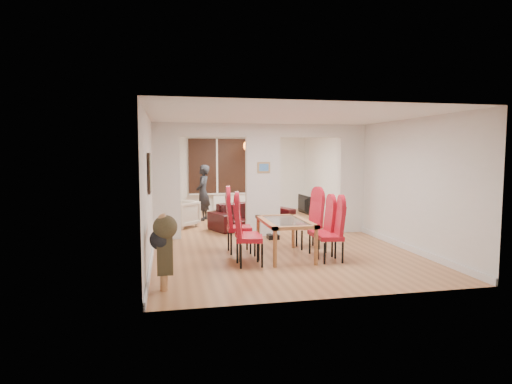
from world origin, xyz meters
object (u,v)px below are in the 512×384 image
object	(u,v)px
dining_chair_lb	(248,231)
dining_chair_rc	(308,221)
sofa	(253,215)
television	(301,204)
dining_chair_ra	(330,233)
bottle	(264,207)
dining_table	(285,238)
coffee_table	(258,216)
bowl	(258,210)
person	(203,193)
dining_chair_lc	(239,224)
dining_chair_la	(249,233)
dining_chair_rb	(321,229)
armchair	(181,214)

from	to	relation	value
dining_chair_lb	dining_chair_rc	world-z (taller)	dining_chair_rc
sofa	television	world-z (taller)	sofa
dining_chair_ra	bottle	distance (m)	4.79
dining_table	bottle	world-z (taller)	dining_table
television	coffee_table	size ratio (longest dim) A/B	0.93
bowl	coffee_table	bearing A→B (deg)	-83.70
dining_table	dining_chair_lb	bearing A→B (deg)	-177.32
dining_chair_lb	bottle	world-z (taller)	dining_chair_lb
person	dining_chair_ra	bearing A→B (deg)	34.93
dining_chair_lc	dining_table	bearing A→B (deg)	-29.70
dining_chair_la	dining_chair_lc	distance (m)	0.99
dining_table	dining_chair_rc	size ratio (longest dim) A/B	1.35
bowl	sofa	bearing A→B (deg)	-108.24
dining_chair_la	television	world-z (taller)	dining_chair_la
dining_chair_la	bowl	world-z (taller)	dining_chair_la
sofa	dining_chair_rc	bearing A→B (deg)	-99.02
dining_chair_ra	bowl	distance (m)	4.89
dining_chair_rb	bowl	xyz separation A→B (m)	(-0.29, 4.42, -0.23)
dining_chair_rc	coffee_table	bearing A→B (deg)	79.40
dining_chair_ra	sofa	bearing A→B (deg)	108.56
coffee_table	bowl	bearing A→B (deg)	96.30
dining_chair_lc	television	distance (m)	5.69
dining_table	bowl	distance (m)	4.41
armchair	coffee_table	distance (m)	2.36
dining_chair_la	bottle	size ratio (longest dim) A/B	4.23
coffee_table	dining_chair_la	bearing A→B (deg)	-103.68
dining_chair_lb	dining_chair_rc	distance (m)	1.51
dining_chair_lb	bottle	xyz separation A→B (m)	(1.30, 4.33, -0.14)
dining_chair_ra	dining_chair_rc	bearing A→B (deg)	100.64
coffee_table	person	bearing A→B (deg)	168.27
armchair	dining_chair_lb	bearing A→B (deg)	-28.81
person	armchair	bearing A→B (deg)	-16.96
dining_chair_ra	person	world-z (taller)	person
dining_chair_rb	coffee_table	bearing A→B (deg)	93.31
dining_chair_lc	television	bearing A→B (deg)	63.80
dining_table	dining_chair_lc	bearing A→B (deg)	146.60
dining_chair_la	dining_chair_lb	distance (m)	0.45
person	television	size ratio (longest dim) A/B	1.58
dining_chair_ra	television	size ratio (longest dim) A/B	1.03
sofa	bottle	world-z (taller)	sofa
television	coffee_table	bearing A→B (deg)	120.51
television	dining_table	bearing A→B (deg)	156.45
dining_chair_ra	dining_chair_lc	bearing A→B (deg)	153.92
dining_chair_rc	dining_table	bearing A→B (deg)	-150.57
dining_chair_rc	dining_chair_la	bearing A→B (deg)	-156.50
dining_chair_ra	bowl	bearing A→B (deg)	101.57
person	bowl	world-z (taller)	person
bottle	bowl	world-z (taller)	bottle
person	television	distance (m)	3.32
dining_chair_la	armchair	distance (m)	4.22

